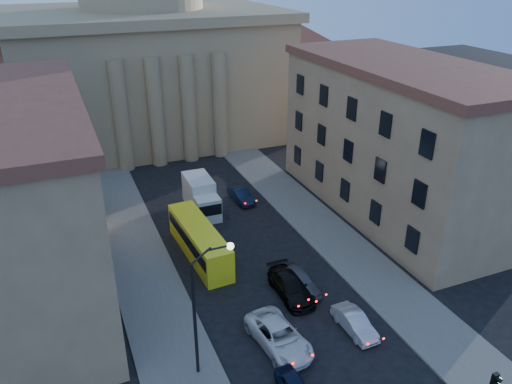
{
  "coord_description": "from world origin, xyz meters",
  "views": [
    {
      "loc": [
        -13.06,
        -14.62,
        23.3
      ],
      "look_at": [
        -0.25,
        16.14,
        7.49
      ],
      "focal_mm": 35.0,
      "sensor_mm": 36.0,
      "label": 1
    }
  ],
  "objects_px": {
    "car_right_near": "(355,323)",
    "box_truck": "(201,197)",
    "street_lamp": "(203,302)",
    "city_bus": "(199,240)"
  },
  "relations": [
    {
      "from": "street_lamp",
      "to": "car_right_near",
      "type": "xyz_separation_m",
      "value": [
        10.47,
        -0.39,
        -4.62
      ]
    },
    {
      "from": "street_lamp",
      "to": "car_right_near",
      "type": "height_order",
      "value": "street_lamp"
    },
    {
      "from": "city_bus",
      "to": "box_truck",
      "type": "bearing_deg",
      "value": 68.8
    },
    {
      "from": "street_lamp",
      "to": "car_right_near",
      "type": "relative_size",
      "value": 2.18
    },
    {
      "from": "street_lamp",
      "to": "city_bus",
      "type": "relative_size",
      "value": 0.87
    },
    {
      "from": "street_lamp",
      "to": "city_bus",
      "type": "distance_m",
      "value": 13.83
    },
    {
      "from": "city_bus",
      "to": "box_truck",
      "type": "xyz_separation_m",
      "value": [
        2.58,
        7.88,
        0.06
      ]
    },
    {
      "from": "car_right_near",
      "to": "box_truck",
      "type": "distance_m",
      "value": 21.59
    },
    {
      "from": "city_bus",
      "to": "box_truck",
      "type": "distance_m",
      "value": 8.29
    },
    {
      "from": "city_bus",
      "to": "street_lamp",
      "type": "bearing_deg",
      "value": -108.13
    }
  ]
}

